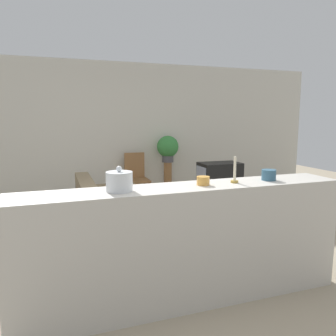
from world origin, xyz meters
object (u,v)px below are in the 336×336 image
(wooden_chair, at_px, (136,176))
(potted_plant, at_px, (168,148))
(television, at_px, (219,176))
(couch, at_px, (112,217))
(decorative_bowl, at_px, (119,181))

(wooden_chair, height_order, potted_plant, potted_plant)
(television, height_order, wooden_chair, wooden_chair)
(couch, distance_m, decorative_bowl, 2.05)
(television, bearing_deg, potted_plant, 108.76)
(potted_plant, relative_size, decorative_bowl, 2.48)
(wooden_chair, bearing_deg, decorative_bowl, -105.60)
(wooden_chair, bearing_deg, television, -49.00)
(couch, bearing_deg, wooden_chair, 65.96)
(wooden_chair, bearing_deg, potted_plant, 3.68)
(wooden_chair, xyz_separation_m, potted_plant, (0.67, 0.04, 0.52))
(television, relative_size, wooden_chair, 0.71)
(potted_plant, xyz_separation_m, decorative_bowl, (-1.66, -3.59, 0.08))
(couch, bearing_deg, television, 12.48)
(television, bearing_deg, couch, -167.52)
(couch, xyz_separation_m, potted_plant, (1.43, 1.74, 0.77))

